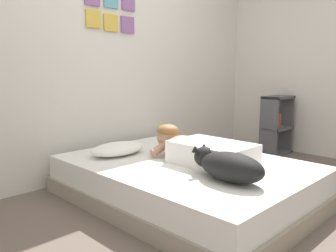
% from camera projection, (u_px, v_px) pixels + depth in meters
% --- Properties ---
extents(ground_plane, '(12.92, 12.92, 0.00)m').
position_uv_depth(ground_plane, '(233.00, 211.00, 2.65)').
color(ground_plane, '#66564C').
extents(back_wall, '(4.46, 0.12, 2.50)m').
position_uv_depth(back_wall, '(109.00, 53.00, 3.54)').
color(back_wall, silver).
rests_on(back_wall, ground).
extents(side_wall_right, '(0.10, 6.04, 2.50)m').
position_uv_depth(side_wall_right, '(325.00, 56.00, 4.23)').
color(side_wall_right, silver).
rests_on(side_wall_right, ground).
extents(bed, '(1.46, 2.02, 0.33)m').
position_uv_depth(bed, '(185.00, 181.00, 2.87)').
color(bed, gray).
rests_on(bed, ground).
extents(pillow, '(0.52, 0.32, 0.11)m').
position_uv_depth(pillow, '(118.00, 149.00, 3.05)').
color(pillow, white).
rests_on(pillow, bed).
extents(person_lying, '(0.43, 0.92, 0.27)m').
position_uv_depth(person_lying, '(199.00, 149.00, 2.82)').
color(person_lying, white).
rests_on(person_lying, bed).
extents(dog, '(0.26, 0.57, 0.21)m').
position_uv_depth(dog, '(228.00, 166.00, 2.33)').
color(dog, black).
rests_on(dog, bed).
extents(coffee_cup, '(0.12, 0.09, 0.07)m').
position_uv_depth(coffee_cup, '(165.00, 144.00, 3.35)').
color(coffee_cup, '#D84C47').
rests_on(coffee_cup, bed).
extents(cell_phone, '(0.07, 0.14, 0.01)m').
position_uv_depth(cell_phone, '(200.00, 165.00, 2.72)').
color(cell_phone, black).
rests_on(cell_phone, bed).
extents(bookshelf, '(0.45, 0.24, 0.75)m').
position_uv_depth(bookshelf, '(276.00, 125.00, 4.39)').
color(bookshelf, '#4C4C51').
rests_on(bookshelf, ground).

